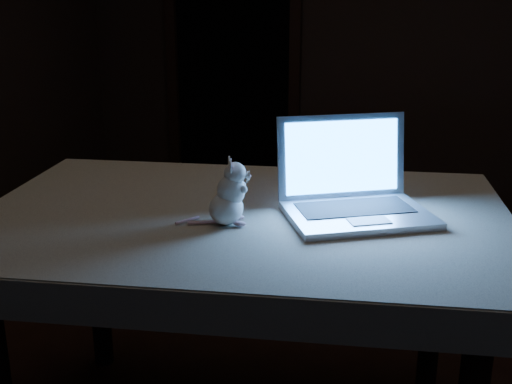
% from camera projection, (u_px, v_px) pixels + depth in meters
% --- Properties ---
extents(back_wall, '(4.50, 0.04, 2.60)m').
position_uv_depth(back_wall, '(383.00, 23.00, 4.38)').
color(back_wall, black).
rests_on(back_wall, ground).
extents(doorway, '(1.06, 0.36, 2.13)m').
position_uv_depth(doorway, '(233.00, 53.00, 4.79)').
color(doorway, black).
rests_on(doorway, back_wall).
extents(table, '(1.72, 1.27, 0.84)m').
position_uv_depth(table, '(244.00, 332.00, 2.16)').
color(table, black).
rests_on(table, floor).
extents(tablecloth, '(1.93, 1.55, 0.11)m').
position_uv_depth(tablecloth, '(257.00, 231.00, 2.03)').
color(tablecloth, beige).
rests_on(tablecloth, table).
extents(laptop, '(0.56, 0.54, 0.29)m').
position_uv_depth(laptop, '(361.00, 173.00, 1.93)').
color(laptop, silver).
rests_on(laptop, tablecloth).
extents(plush_mouse, '(0.19, 0.19, 0.20)m').
position_uv_depth(plush_mouse, '(226.00, 192.00, 1.90)').
color(plush_mouse, white).
rests_on(plush_mouse, tablecloth).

